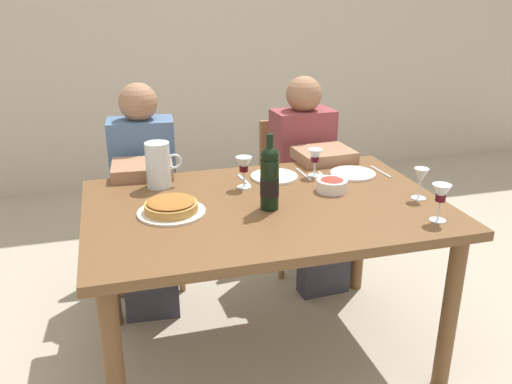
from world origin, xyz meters
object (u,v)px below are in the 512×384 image
Objects in this scene: diner_left at (145,191)px; diner_right at (310,176)px; baked_tart at (171,207)px; chair_right at (293,182)px; wine_bottle at (269,178)px; dinner_plate_left_setting at (353,174)px; water_pitcher at (159,167)px; wine_glass_right_diner at (441,195)px; dinner_plate_right_setting at (274,177)px; wine_glass_left_diner at (315,157)px; chair_left at (145,196)px; wine_glass_centre at (421,177)px; wine_glass_spare at (244,166)px; salad_bowl at (332,184)px; dining_table at (265,223)px.

diner_left and diner_right have the same top height.
baked_tart is 1.26m from chair_right.
wine_bottle reaches higher than dinner_plate_left_setting.
water_pitcher is 1.22m from wine_glass_right_diner.
wine_glass_right_diner is 0.13× the size of diner_left.
baked_tart is 0.94m from dinner_plate_left_setting.
chair_right reaches higher than dinner_plate_right_setting.
wine_glass_left_diner is 0.15× the size of chair_right.
chair_left reaches higher than dinner_plate_left_setting.
wine_glass_centre reaches higher than chair_left.
baked_tart is 0.42m from wine_glass_spare.
diner_left is at bearing 9.77° from chair_right.
wine_glass_right_diner reaches higher than wine_glass_left_diner.
diner_left is at bearing -4.92° from diner_right.
wine_glass_left_diner is (0.72, 0.27, 0.07)m from baked_tart.
chair_right is at bearing 62.26° from dinner_plate_right_setting.
dinner_plate_left_setting is (0.19, 0.18, -0.03)m from salad_bowl.
wine_glass_right_diner is 1.68m from chair_left.
chair_right is (-0.15, 1.25, -0.37)m from wine_glass_right_diner.
chair_right is (-0.07, 0.65, -0.27)m from dinner_plate_left_setting.
wine_bottle is at bearing 118.70° from chair_left.
wine_glass_centre is 1.10m from chair_right.
diner_right is (0.87, 0.33, -0.24)m from water_pitcher.
chair_left is at bearing 129.47° from wine_glass_right_diner.
diner_right is (0.92, -0.02, 0.00)m from diner_left.
baked_tart is at bearing -150.07° from wine_glass_spare.
dining_table is 4.72× the size of wine_bottle.
wine_bottle is 2.32× the size of wine_glass_centre.
chair_right is at bearing -90.60° from diner_right.
wine_glass_left_diner is 0.89× the size of wine_glass_right_diner.
wine_glass_spare is 0.17× the size of chair_left.
diner_right reaches higher than dinner_plate_right_setting.
dinner_plate_left_setting and dinner_plate_right_setting have the same top height.
wine_bottle reaches higher than baked_tart.
dining_table is 1.29× the size of diner_left.
wine_glass_right_diner is 0.17× the size of chair_left.
wine_glass_centre is 0.12× the size of diner_left.
wine_bottle is 1.53× the size of water_pitcher.
wine_glass_spare is (-0.69, 0.34, 0.01)m from wine_glass_centre.
wine_glass_right_diner is 0.69× the size of dinner_plate_left_setting.
dining_table is at bearing -114.19° from dinner_plate_right_setting.
wine_glass_right_diner is at bearing -41.58° from wine_glass_spare.
salad_bowl is at bearing 123.30° from wine_glass_right_diner.
wine_glass_centre is at bearing -68.99° from dinner_plate_left_setting.
wine_bottle is 2.37× the size of wine_glass_left_diner.
wine_glass_spare is 0.66× the size of dinner_plate_left_setting.
dinner_plate_left_setting is at bearing 14.20° from baked_tart.
salad_bowl is at bearing -22.59° from wine_glass_spare.
dining_table is at bearing -0.63° from baked_tart.
diner_left is at bearing 95.32° from baked_tart.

